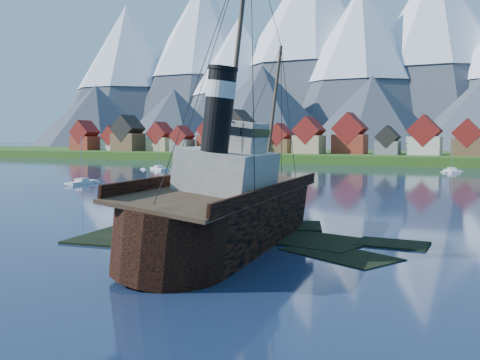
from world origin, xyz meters
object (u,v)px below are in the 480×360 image
at_px(sailboat_c, 159,169).
at_px(sailboat_e, 452,171).
at_px(sailboat_a, 82,183).
at_px(tugboat_wreck, 237,205).

relative_size(sailboat_c, sailboat_e, 1.06).
bearing_deg(sailboat_a, sailboat_c, 101.08).
bearing_deg(sailboat_c, sailboat_a, -131.30).
bearing_deg(sailboat_e, sailboat_a, -149.27).
bearing_deg(sailboat_c, tugboat_wreck, -108.61).
height_order(tugboat_wreck, sailboat_a, tugboat_wreck).
distance_m(sailboat_a, sailboat_c, 46.17).
relative_size(tugboat_wreck, sailboat_a, 3.39).
relative_size(tugboat_wreck, sailboat_c, 3.21).
distance_m(tugboat_wreck, sailboat_c, 105.84).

